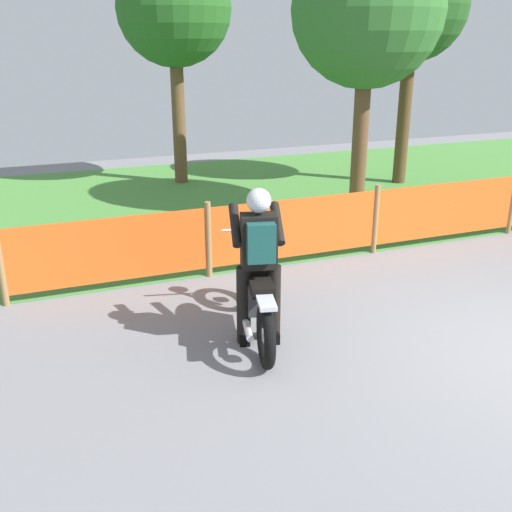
% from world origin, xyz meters
% --- Properties ---
extents(grass_verge, '(24.00, 7.52, 0.01)m').
position_xyz_m(grass_verge, '(0.00, 7.10, 0.01)').
color(grass_verge, '#4C8C3D').
rests_on(grass_verge, ground).
extents(barrier_fence, '(10.46, 0.08, 1.05)m').
position_xyz_m(barrier_fence, '(-0.00, 3.34, 0.54)').
color(barrier_fence, '#997547').
rests_on(barrier_fence, ground).
extents(tree_leftmost, '(2.35, 2.35, 4.80)m').
position_xyz_m(tree_leftmost, '(-1.55, 8.86, 3.58)').
color(tree_leftmost, brown).
rests_on(tree_leftmost, ground).
extents(tree_near_left, '(2.58, 2.58, 4.79)m').
position_xyz_m(tree_near_left, '(0.87, 5.36, 3.47)').
color(tree_near_left, brown).
rests_on(tree_near_left, ground).
extents(tree_near_right, '(2.24, 2.24, 4.78)m').
position_xyz_m(tree_near_right, '(2.96, 7.08, 3.62)').
color(tree_near_right, brown).
rests_on(tree_near_right, ground).
extents(motorcycle_lead, '(0.79, 2.10, 1.01)m').
position_xyz_m(motorcycle_lead, '(-2.59, 1.60, 0.49)').
color(motorcycle_lead, black).
rests_on(motorcycle_lead, ground).
extents(rider_lead, '(0.64, 0.75, 1.69)m').
position_xyz_m(rider_lead, '(-2.64, 1.37, 0.95)').
color(rider_lead, black).
rests_on(rider_lead, ground).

